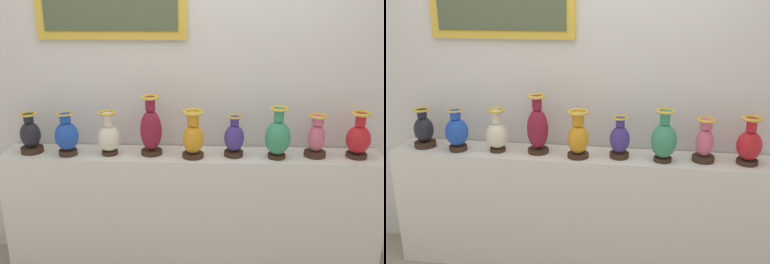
# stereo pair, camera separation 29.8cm
# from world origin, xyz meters

# --- Properties ---
(ground_plane) EXTENTS (11.22, 11.22, 0.00)m
(ground_plane) POSITION_xyz_m (0.00, 0.00, 0.00)
(ground_plane) COLOR gray
(display_shelf) EXTENTS (2.74, 0.34, 0.91)m
(display_shelf) POSITION_xyz_m (0.00, 0.00, 0.46)
(display_shelf) COLOR silver
(display_shelf) RESTS_ON ground_plane
(back_wall) EXTENTS (5.22, 0.14, 3.13)m
(back_wall) POSITION_xyz_m (-0.01, 0.23, 1.57)
(back_wall) COLOR silver
(back_wall) RESTS_ON ground_plane
(vase_onyx) EXTENTS (0.16, 0.16, 0.29)m
(vase_onyx) POSITION_xyz_m (-1.16, -0.01, 1.04)
(vase_onyx) COLOR #382319
(vase_onyx) RESTS_ON display_shelf
(vase_sapphire) EXTENTS (0.16, 0.16, 0.31)m
(vase_sapphire) POSITION_xyz_m (-0.88, -0.05, 1.05)
(vase_sapphire) COLOR #382319
(vase_sapphire) RESTS_ON display_shelf
(vase_ivory) EXTENTS (0.16, 0.16, 0.32)m
(vase_ivory) POSITION_xyz_m (-0.59, -0.03, 1.04)
(vase_ivory) COLOR #382319
(vase_ivory) RESTS_ON display_shelf
(vase_burgundy) EXTENTS (0.15, 0.15, 0.43)m
(vase_burgundy) POSITION_xyz_m (-0.29, -0.01, 1.10)
(vase_burgundy) COLOR #382319
(vase_burgundy) RESTS_ON display_shelf
(vase_amber) EXTENTS (0.15, 0.15, 0.34)m
(vase_amber) POSITION_xyz_m (0.01, -0.06, 1.06)
(vase_amber) COLOR #382319
(vase_amber) RESTS_ON display_shelf
(vase_indigo) EXTENTS (0.14, 0.14, 0.30)m
(vase_indigo) POSITION_xyz_m (0.30, -0.02, 1.04)
(vase_indigo) COLOR #382319
(vase_indigo) RESTS_ON display_shelf
(vase_jade) EXTENTS (0.18, 0.18, 0.36)m
(vase_jade) POSITION_xyz_m (0.60, -0.05, 1.07)
(vase_jade) COLOR #382319
(vase_jade) RESTS_ON display_shelf
(vase_rose) EXTENTS (0.15, 0.15, 0.30)m
(vase_rose) POSITION_xyz_m (0.87, -0.01, 1.05)
(vase_rose) COLOR #382319
(vase_rose) RESTS_ON display_shelf
(vase_crimson) EXTENTS (0.17, 0.17, 0.33)m
(vase_crimson) POSITION_xyz_m (1.16, -0.02, 1.05)
(vase_crimson) COLOR #382319
(vase_crimson) RESTS_ON display_shelf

